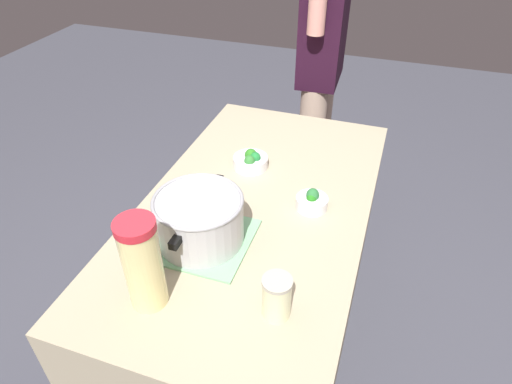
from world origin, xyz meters
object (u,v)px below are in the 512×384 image
object	(u,v)px
mason_jar	(277,297)
broccoli_bowl_center	(312,201)
cooking_pot	(199,218)
broccoli_bowl_front	(251,161)
person_cook	(320,73)
lemonade_pitcher	(143,264)

from	to	relation	value
mason_jar	broccoli_bowl_center	size ratio (longest dim) A/B	1.17
mason_jar	broccoli_bowl_center	bearing A→B (deg)	1.54
cooking_pot	mason_jar	bearing A→B (deg)	-122.62
cooking_pot	broccoli_bowl_front	xyz separation A→B (m)	(0.44, -0.01, -0.06)
cooking_pot	broccoli_bowl_center	bearing A→B (deg)	-46.93
mason_jar	person_cook	world-z (taller)	person_cook
lemonade_pitcher	person_cook	size ratio (longest dim) A/B	0.16
broccoli_bowl_center	cooking_pot	bearing A→B (deg)	133.07
cooking_pot	mason_jar	size ratio (longest dim) A/B	2.67
cooking_pot	mason_jar	xyz separation A→B (m)	(-0.20, -0.31, -0.02)
mason_jar	broccoli_bowl_center	xyz separation A→B (m)	(0.47, 0.01, -0.04)
broccoli_bowl_front	person_cook	bearing A→B (deg)	-5.87
broccoli_bowl_front	person_cook	size ratio (longest dim) A/B	0.08
broccoli_bowl_front	broccoli_bowl_center	world-z (taller)	broccoli_bowl_center
cooking_pot	person_cook	xyz separation A→B (m)	(1.29, -0.10, -0.02)
lemonade_pitcher	broccoli_bowl_center	distance (m)	0.64
broccoli_bowl_front	mason_jar	bearing A→B (deg)	-155.26
lemonade_pitcher	person_cook	distance (m)	1.56
cooking_pot	broccoli_bowl_center	world-z (taller)	cooking_pot
broccoli_bowl_center	lemonade_pitcher	bearing A→B (deg)	148.56
cooking_pot	broccoli_bowl_center	size ratio (longest dim) A/B	3.12
lemonade_pitcher	broccoli_bowl_front	xyz separation A→B (m)	(0.71, -0.05, -0.11)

